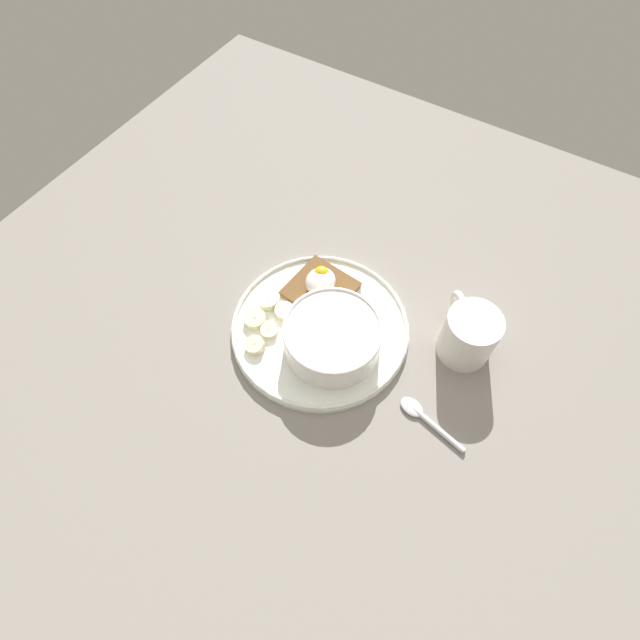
{
  "coord_description": "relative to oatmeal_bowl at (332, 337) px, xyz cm",
  "views": [
    {
      "loc": [
        -32.99,
        -20.34,
        68.15
      ],
      "look_at": [
        0.0,
        0.0,
        5.0
      ],
      "focal_mm": 28.0,
      "sensor_mm": 36.0,
      "label": 1
    }
  ],
  "objects": [
    {
      "name": "ground_plane",
      "position": [
        1.92,
        3.27,
        -4.73
      ],
      "size": [
        120.0,
        120.0,
        2.0
      ],
      "primitive_type": "cube",
      "color": "gray",
      "rests_on": "ground"
    },
    {
      "name": "plate",
      "position": [
        1.92,
        3.27,
        -2.93
      ],
      "size": [
        27.11,
        27.11,
        1.6
      ],
      "color": "white",
      "rests_on": "ground_plane"
    },
    {
      "name": "oatmeal_bowl",
      "position": [
        0.0,
        0.0,
        0.0
      ],
      "size": [
        14.34,
        14.34,
        5.31
      ],
      "color": "white",
      "rests_on": "plate"
    },
    {
      "name": "toast_slice",
      "position": [
        7.56,
        6.64,
        -2.11
      ],
      "size": [
        10.32,
        10.32,
        1.08
      ],
      "color": "brown",
      "rests_on": "plate"
    },
    {
      "name": "poached_egg",
      "position": [
        7.69,
        6.7,
        0.07
      ],
      "size": [
        5.03,
        4.55,
        3.62
      ],
      "color": "white",
      "rests_on": "toast_slice"
    },
    {
      "name": "banana_slice_front",
      "position": [
        -2.9,
        9.29,
        -2.14
      ],
      "size": [
        3.52,
        3.46,
        1.32
      ],
      "color": "beige",
      "rests_on": "plate"
    },
    {
      "name": "banana_slice_left",
      "position": [
        -2.41,
        12.2,
        -2.05
      ],
      "size": [
        4.15,
        4.09,
        1.48
      ],
      "color": "beige",
      "rests_on": "plate"
    },
    {
      "name": "banana_slice_back",
      "position": [
        1.21,
        12.2,
        -2.06
      ],
      "size": [
        3.48,
        3.52,
        1.4
      ],
      "color": "beige",
      "rests_on": "plate"
    },
    {
      "name": "banana_slice_right",
      "position": [
        1.18,
        9.25,
        -2.16
      ],
      "size": [
        4.28,
        4.27,
        1.23
      ],
      "color": "#F4ECC8",
      "rests_on": "plate"
    },
    {
      "name": "banana_slice_inner",
      "position": [
        -6.13,
        9.58,
        -2.05
      ],
      "size": [
        4.19,
        4.18,
        1.56
      ],
      "color": "beige",
      "rests_on": "plate"
    },
    {
      "name": "coffee_mug",
      "position": [
        10.37,
        -16.52,
        0.56
      ],
      "size": [
        9.69,
        9.13,
        8.34
      ],
      "color": "silver",
      "rests_on": "ground_plane"
    },
    {
      "name": "spoon",
      "position": [
        -2.62,
        -16.44,
        -3.33
      ],
      "size": [
        3.93,
        10.8,
        0.8
      ],
      "color": "silver",
      "rests_on": "ground_plane"
    }
  ]
}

